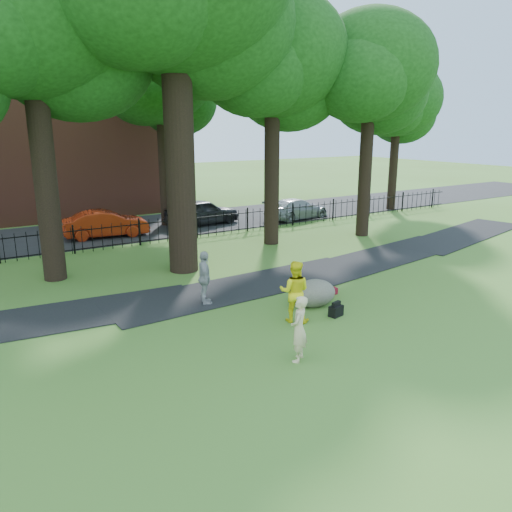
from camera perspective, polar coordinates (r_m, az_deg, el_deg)
ground at (r=14.08m, az=3.80°, el=-8.40°), size 120.00×120.00×0.00m
footpath at (r=17.64m, az=-1.06°, el=-3.53°), size 36.07×3.85×0.03m
street at (r=28.06m, az=-15.86°, el=2.80°), size 80.00×7.00×0.02m
iron_fence at (r=24.21m, az=-13.18°, el=2.59°), size 44.00×0.04×1.20m
brick_building at (r=34.61m, az=-27.15°, el=13.94°), size 18.00×8.00×12.00m
tree_row at (r=20.70m, az=-9.43°, el=21.83°), size 26.82×7.96×12.42m
woman at (r=12.06m, az=4.93°, el=-8.30°), size 0.71×0.68×1.64m
man at (r=14.37m, az=4.42°, el=-4.06°), size 1.11×1.10×1.81m
pedestrian at (r=15.78m, az=-5.90°, el=-2.52°), size 0.73×1.10×1.73m
boulder at (r=15.90m, az=6.65°, el=-4.05°), size 1.80×1.61×0.86m
backpack at (r=15.14m, az=9.12°, el=-6.22°), size 0.48×0.37×0.32m
red_bag at (r=17.05m, az=8.72°, el=-3.97°), size 0.34×0.23×0.22m
red_sedan at (r=26.44m, az=-16.78°, el=3.54°), size 4.33×1.98×1.38m
grey_car at (r=28.70m, az=-6.19°, el=5.03°), size 4.51×2.22×1.48m
silver_car at (r=30.40m, az=4.67°, el=5.38°), size 4.45×2.17×1.25m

